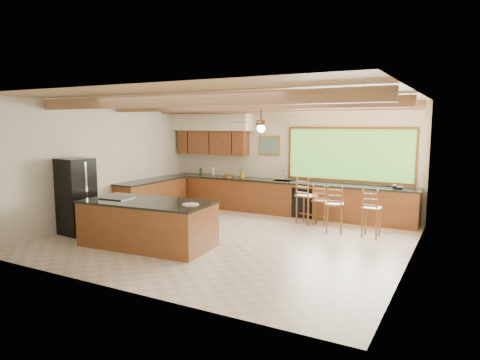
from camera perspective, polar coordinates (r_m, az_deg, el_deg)
The scene contains 9 objects.
ground at distance 9.29m, azimuth -1.42°, elevation -7.83°, with size 7.20×7.20×0.00m, color beige.
room_shell at distance 9.61m, azimuth -0.39°, elevation 6.06°, with size 7.27×6.54×3.02m.
counter_run at distance 11.73m, azimuth 1.26°, elevation -2.27°, with size 7.12×3.10×1.27m.
island at distance 8.85m, azimuth -12.22°, elevation -5.68°, with size 2.75×1.46×0.95m.
refrigerator at distance 10.21m, azimuth -20.98°, elevation -2.05°, with size 0.73×0.71×1.70m.
bar_stool_a at distance 10.53m, azimuth 10.60°, elevation -2.83°, with size 0.37×0.37×1.00m.
bar_stool_b at distance 10.56m, azimuth 8.70°, elevation -2.20°, with size 0.50×0.50×1.17m.
bar_stool_c at distance 9.65m, azimuth 17.06°, elevation -3.72°, with size 0.39×0.39×1.07m.
bar_stool_d at distance 9.84m, azimuth 12.38°, elevation -3.26°, with size 0.48×0.48×1.09m.
Camera 1 is at (4.48, -7.76, 2.46)m, focal length 32.00 mm.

